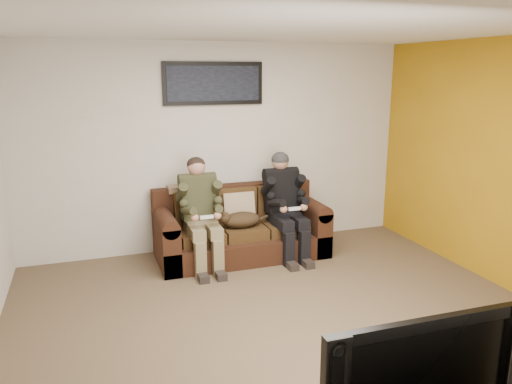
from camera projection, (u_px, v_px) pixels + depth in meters
name	position (u px, v px, depth m)	size (l,w,h in m)	color
floor	(285.00, 323.00, 4.58)	(5.00, 5.00, 0.00)	brown
ceiling	(290.00, 26.00, 3.96)	(5.00, 5.00, 0.00)	silver
wall_back	(220.00, 148.00, 6.34)	(5.00, 5.00, 0.00)	beige
wall_front	(483.00, 292.00, 2.20)	(5.00, 5.00, 0.00)	beige
sofa	(240.00, 230.00, 6.22)	(2.06, 0.89, 0.84)	#331A0F
throw_pillow	(239.00, 207.00, 6.19)	(0.39, 0.11, 0.37)	tan
throw_blanket	(185.00, 188.00, 6.14)	(0.42, 0.21, 0.07)	tan
person_left	(200.00, 207.00, 5.80)	(0.51, 0.87, 1.27)	#807250
person_right	(285.00, 199.00, 6.14)	(0.51, 0.86, 1.28)	black
cat	(240.00, 219.00, 5.99)	(0.66, 0.26, 0.24)	#432F1A
framed_poster	(214.00, 83.00, 6.09)	(1.25, 0.05, 0.52)	black
television	(415.00, 367.00, 2.58)	(1.18, 0.15, 0.68)	black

